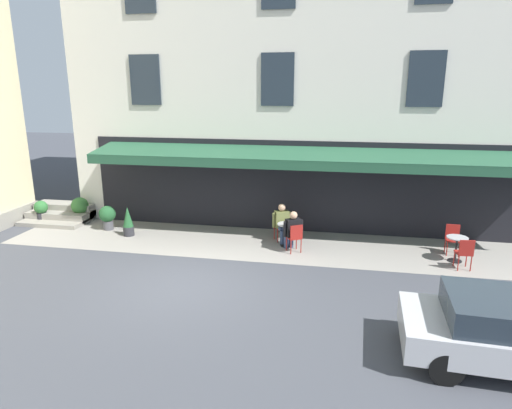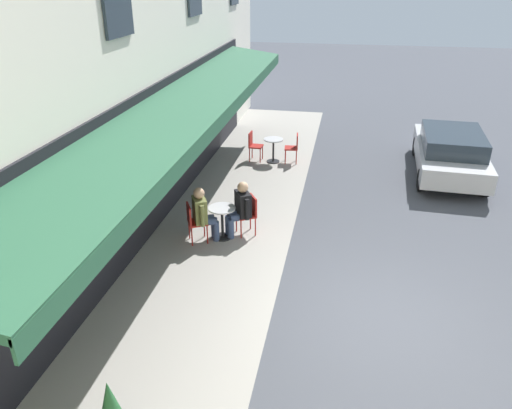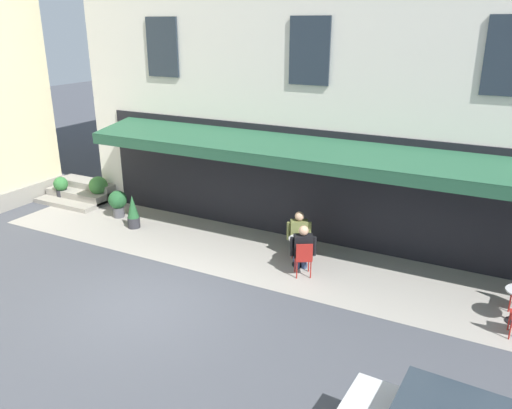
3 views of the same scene
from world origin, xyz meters
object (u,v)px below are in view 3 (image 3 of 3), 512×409
at_px(cafe_chair_red_corner_right, 304,256).
at_px(cafe_chair_red_corner_left, 298,236).
at_px(seated_companion_in_black, 303,247).
at_px(potted_plant_mid_terrace, 61,187).
at_px(potted_plant_entrance_right, 118,202).
at_px(potted_plant_entrance_left, 133,212).
at_px(potted_plant_under_sign, 99,188).
at_px(cafe_table_mid_terrace, 300,248).
at_px(seated_patron_in_olive, 299,234).

bearing_deg(cafe_chair_red_corner_right, cafe_chair_red_corner_left, -61.08).
xyz_separation_m(seated_companion_in_black, potted_plant_mid_terrace, (9.63, -1.22, -0.22)).
height_order(potted_plant_entrance_right, potted_plant_entrance_left, potted_plant_entrance_left).
distance_m(potted_plant_mid_terrace, potted_plant_entrance_left, 4.03).
distance_m(potted_plant_mid_terrace, potted_plant_entrance_right, 2.94).
distance_m(cafe_chair_red_corner_right, potted_plant_entrance_left, 5.82).
bearing_deg(potted_plant_mid_terrace, cafe_chair_red_corner_left, 178.11).
bearing_deg(potted_plant_mid_terrace, potted_plant_entrance_left, 167.99).
bearing_deg(cafe_chair_red_corner_left, potted_plant_mid_terrace, -1.89).
height_order(seated_companion_in_black, potted_plant_entrance_right, seated_companion_in_black).
bearing_deg(potted_plant_under_sign, seated_companion_in_black, 168.88).
relative_size(potted_plant_under_sign, potted_plant_entrance_left, 0.90).
xyz_separation_m(cafe_table_mid_terrace, potted_plant_entrance_right, (6.50, -0.50, 0.02)).
distance_m(cafe_table_mid_terrace, cafe_chair_red_corner_left, 0.63).
bearing_deg(potted_plant_entrance_left, cafe_chair_red_corner_left, -174.07).
height_order(cafe_table_mid_terrace, cafe_chair_red_corner_right, cafe_chair_red_corner_right).
bearing_deg(potted_plant_mid_terrace, seated_companion_in_black, 172.77).
height_order(cafe_table_mid_terrace, potted_plant_entrance_right, potted_plant_entrance_right).
bearing_deg(potted_plant_under_sign, potted_plant_entrance_right, 153.80).
height_order(cafe_chair_red_corner_right, potted_plant_entrance_right, cafe_chair_red_corner_right).
bearing_deg(seated_patron_in_olive, potted_plant_entrance_right, -1.19).
height_order(cafe_chair_red_corner_left, potted_plant_entrance_right, cafe_chair_red_corner_left).
bearing_deg(potted_plant_entrance_right, potted_plant_under_sign, -26.20).
distance_m(potted_plant_under_sign, potted_plant_entrance_left, 2.86).
distance_m(cafe_chair_red_corner_right, seated_companion_in_black, 0.26).
bearing_deg(cafe_chair_red_corner_left, seated_patron_in_olive, 117.31).
height_order(cafe_chair_red_corner_left, potted_plant_mid_terrace, cafe_chair_red_corner_left).
height_order(cafe_chair_red_corner_right, seated_patron_in_olive, seated_patron_in_olive).
relative_size(cafe_chair_red_corner_left, seated_patron_in_olive, 0.71).
distance_m(cafe_table_mid_terrace, seated_companion_in_black, 0.46).
relative_size(cafe_chair_red_corner_left, potted_plant_mid_terrace, 1.09).
bearing_deg(potted_plant_entrance_left, seated_patron_in_olive, -176.23).
height_order(cafe_chair_red_corner_right, potted_plant_entrance_left, potted_plant_entrance_left).
height_order(cafe_table_mid_terrace, seated_companion_in_black, seated_companion_in_black).
height_order(cafe_chair_red_corner_right, potted_plant_mid_terrace, cafe_chair_red_corner_right).
bearing_deg(seated_companion_in_black, potted_plant_under_sign, -11.12).
xyz_separation_m(cafe_chair_red_corner_left, potted_plant_entrance_left, (5.18, 0.54, -0.04)).
relative_size(cafe_table_mid_terrace, cafe_chair_red_corner_left, 0.82).
relative_size(cafe_chair_red_corner_left, potted_plant_under_sign, 0.98).
bearing_deg(cafe_chair_red_corner_left, potted_plant_under_sign, -5.17).
relative_size(cafe_table_mid_terrace, potted_plant_under_sign, 0.81).
bearing_deg(potted_plant_entrance_left, seated_companion_in_black, 176.14).
relative_size(cafe_chair_red_corner_right, potted_plant_entrance_right, 1.04).
bearing_deg(potted_plant_under_sign, potted_plant_entrance_left, 154.30).
bearing_deg(potted_plant_mid_terrace, cafe_chair_red_corner_right, 171.78).
distance_m(cafe_chair_red_corner_left, seated_patron_in_olive, 0.26).
bearing_deg(cafe_chair_red_corner_right, potted_plant_entrance_left, -5.60).
bearing_deg(potted_plant_entrance_left, potted_plant_under_sign, -25.70).
distance_m(potted_plant_mid_terrace, potted_plant_under_sign, 1.43).
relative_size(cafe_table_mid_terrace, cafe_chair_red_corner_right, 0.82).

